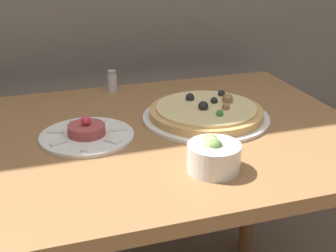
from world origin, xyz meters
TOP-DOWN VIEW (x-y plane):
  - dining_table at (0.00, 0.42)m, footprint 1.12×0.84m
  - pizza_plate at (0.16, 0.46)m, footprint 0.36×0.36m
  - tartare_plate at (-0.18, 0.43)m, footprint 0.24×0.24m
  - small_bowl at (0.06, 0.17)m, footprint 0.12×0.12m
  - salt_shaker at (-0.04, 0.79)m, footprint 0.03×0.03m

SIDE VIEW (x-z plane):
  - dining_table at x=0.00m, z-range 0.27..1.04m
  - tartare_plate at x=-0.18m, z-range 0.75..0.81m
  - pizza_plate at x=0.16m, z-range 0.75..0.82m
  - salt_shaker at x=-0.04m, z-range 0.77..0.84m
  - small_bowl at x=0.06m, z-range 0.76..0.84m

